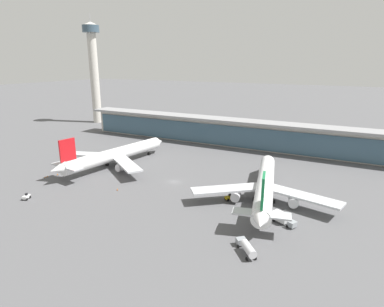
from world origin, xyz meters
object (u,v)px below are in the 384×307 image
(service_truck_near_nose_grey, at_px, (283,218))
(safety_cone_delta, at_px, (47,176))
(safety_cone_alpha, at_px, (57,174))
(safety_cone_charlie, at_px, (117,189))
(safety_cone_bravo, at_px, (45,177))
(service_truck_under_wing_yellow, at_px, (229,197))
(service_truck_by_tail_white, at_px, (26,197))
(airliner_left_stand, at_px, (114,155))
(service_truck_mid_apron_grey, at_px, (247,247))
(control_tower, at_px, (94,66))
(airliner_centre_stand, at_px, (265,186))

(service_truck_near_nose_grey, relative_size, safety_cone_delta, 10.83)
(safety_cone_alpha, xyz_separation_m, safety_cone_charlie, (32.69, -1.38, 0.00))
(service_truck_near_nose_grey, relative_size, safety_cone_bravo, 10.83)
(service_truck_under_wing_yellow, bearing_deg, safety_cone_bravo, -169.18)
(service_truck_by_tail_white, relative_size, safety_cone_alpha, 4.72)
(airliner_left_stand, xyz_separation_m, service_truck_mid_apron_grey, (74.48, -38.48, -3.55))
(service_truck_by_tail_white, bearing_deg, safety_cone_alpha, 115.88)
(service_truck_by_tail_white, height_order, safety_cone_charlie, service_truck_by_tail_white)
(service_truck_by_tail_white, xyz_separation_m, control_tower, (-83.09, 122.33, 41.42))
(safety_cone_charlie, bearing_deg, safety_cone_alpha, 177.59)
(airliner_centre_stand, xyz_separation_m, service_truck_under_wing_yellow, (-10.59, -5.04, -4.39))
(control_tower, bearing_deg, safety_cone_alpha, -54.18)
(service_truck_by_tail_white, xyz_separation_m, safety_cone_bravo, (-12.54, 17.51, -0.56))
(safety_cone_alpha, xyz_separation_m, safety_cone_delta, (-1.72, -3.56, 0.00))
(safety_cone_charlie, bearing_deg, airliner_left_stand, 132.69)
(airliner_left_stand, xyz_separation_m, safety_cone_alpha, (-12.83, -20.16, -4.94))
(service_truck_by_tail_white, distance_m, control_tower, 153.57)
(service_truck_near_nose_grey, distance_m, service_truck_by_tail_white, 84.18)
(service_truck_mid_apron_grey, bearing_deg, service_truck_near_nose_grey, 77.56)
(service_truck_mid_apron_grey, bearing_deg, safety_cone_charlie, 162.76)
(control_tower, xyz_separation_m, safety_cone_alpha, (72.44, -100.37, -41.97))
(service_truck_under_wing_yellow, bearing_deg, airliner_left_stand, 169.87)
(airliner_left_stand, height_order, control_tower, control_tower)
(safety_cone_bravo, distance_m, safety_cone_charlie, 34.71)
(service_truck_mid_apron_grey, height_order, safety_cone_alpha, service_truck_mid_apron_grey)
(airliner_centre_stand, distance_m, safety_cone_bravo, 86.56)
(safety_cone_alpha, bearing_deg, service_truck_near_nose_grey, 0.71)
(safety_cone_delta, bearing_deg, service_truck_under_wing_yellow, 10.16)
(airliner_centre_stand, distance_m, safety_cone_delta, 86.20)
(safety_cone_alpha, relative_size, safety_cone_delta, 1.00)
(airliner_centre_stand, xyz_separation_m, safety_cone_bravo, (-84.28, -19.12, -4.94))
(safety_cone_charlie, distance_m, safety_cone_delta, 34.47)
(airliner_left_stand, relative_size, safety_cone_charlie, 89.49)
(airliner_centre_stand, distance_m, service_truck_mid_apron_grey, 33.53)
(airliner_centre_stand, relative_size, service_truck_by_tail_white, 18.80)
(safety_cone_alpha, height_order, safety_cone_bravo, same)
(airliner_centre_stand, relative_size, safety_cone_alpha, 88.70)
(service_truck_under_wing_yellow, relative_size, safety_cone_alpha, 4.76)
(service_truck_by_tail_white, relative_size, safety_cone_bravo, 4.72)
(airliner_left_stand, height_order, safety_cone_alpha, airliner_left_stand)
(control_tower, distance_m, safety_cone_delta, 132.53)
(airliner_left_stand, distance_m, safety_cone_delta, 28.26)
(service_truck_mid_apron_grey, bearing_deg, safety_cone_alpha, 168.15)
(airliner_left_stand, xyz_separation_m, service_truck_by_tail_white, (-2.17, -42.12, -4.39))
(airliner_centre_stand, distance_m, safety_cone_alpha, 83.83)
(service_truck_by_tail_white, bearing_deg, airliner_centre_stand, 27.04)
(airliner_centre_stand, bearing_deg, service_truck_by_tail_white, -152.96)
(airliner_centre_stand, bearing_deg, safety_cone_delta, -167.78)
(service_truck_under_wing_yellow, height_order, service_truck_by_tail_white, same)
(service_truck_mid_apron_grey, distance_m, control_tower, 203.11)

